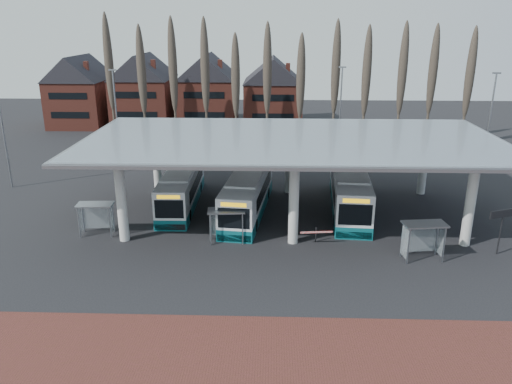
{
  "coord_description": "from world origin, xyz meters",
  "views": [
    {
      "loc": [
        -1.52,
        -29.8,
        14.84
      ],
      "look_at": [
        -2.76,
        7.0,
        2.19
      ],
      "focal_mm": 35.0,
      "sensor_mm": 36.0,
      "label": 1
    }
  ],
  "objects_px": {
    "shelter_1": "(226,218)",
    "bus_1": "(248,194)",
    "bus_0": "(182,188)",
    "shelter_0": "(96,212)",
    "bus_2": "(349,190)",
    "shelter_2": "(423,232)"
  },
  "relations": [
    {
      "from": "bus_2",
      "to": "shelter_2",
      "type": "relative_size",
      "value": 4.4
    },
    {
      "from": "bus_0",
      "to": "bus_1",
      "type": "xyz_separation_m",
      "value": [
        5.69,
        -1.58,
        0.09
      ]
    },
    {
      "from": "bus_1",
      "to": "shelter_0",
      "type": "xyz_separation_m",
      "value": [
        -10.79,
        -4.82,
        0.15
      ]
    },
    {
      "from": "bus_2",
      "to": "shelter_0",
      "type": "distance_m",
      "value": 19.99
    },
    {
      "from": "bus_0",
      "to": "shelter_1",
      "type": "bearing_deg",
      "value": -59.64
    },
    {
      "from": "bus_1",
      "to": "shelter_1",
      "type": "bearing_deg",
      "value": -95.58
    },
    {
      "from": "bus_1",
      "to": "shelter_0",
      "type": "height_order",
      "value": "bus_1"
    },
    {
      "from": "bus_2",
      "to": "bus_1",
      "type": "bearing_deg",
      "value": -168.54
    },
    {
      "from": "bus_0",
      "to": "bus_2",
      "type": "bearing_deg",
      "value": -3.29
    },
    {
      "from": "shelter_2",
      "to": "bus_1",
      "type": "bearing_deg",
      "value": 138.76
    },
    {
      "from": "bus_1",
      "to": "bus_2",
      "type": "xyz_separation_m",
      "value": [
        8.33,
        1.02,
        0.06
      ]
    },
    {
      "from": "bus_2",
      "to": "shelter_1",
      "type": "xyz_separation_m",
      "value": [
        -9.55,
        -6.77,
        0.11
      ]
    },
    {
      "from": "shelter_1",
      "to": "bus_1",
      "type": "bearing_deg",
      "value": 73.23
    },
    {
      "from": "bus_2",
      "to": "shelter_0",
      "type": "xyz_separation_m",
      "value": [
        -19.12,
        -5.84,
        0.09
      ]
    },
    {
      "from": "bus_0",
      "to": "shelter_2",
      "type": "relative_size",
      "value": 3.97
    },
    {
      "from": "bus_1",
      "to": "shelter_0",
      "type": "bearing_deg",
      "value": -149.56
    },
    {
      "from": "bus_1",
      "to": "shelter_2",
      "type": "height_order",
      "value": "bus_1"
    },
    {
      "from": "bus_0",
      "to": "shelter_1",
      "type": "xyz_separation_m",
      "value": [
        4.47,
        -7.33,
        0.25
      ]
    },
    {
      "from": "bus_1",
      "to": "bus_2",
      "type": "distance_m",
      "value": 8.39
    },
    {
      "from": "bus_1",
      "to": "shelter_1",
      "type": "xyz_separation_m",
      "value": [
        -1.22,
        -5.75,
        0.16
      ]
    },
    {
      "from": "bus_2",
      "to": "shelter_2",
      "type": "height_order",
      "value": "bus_2"
    },
    {
      "from": "shelter_0",
      "to": "shelter_1",
      "type": "relative_size",
      "value": 0.99
    }
  ]
}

